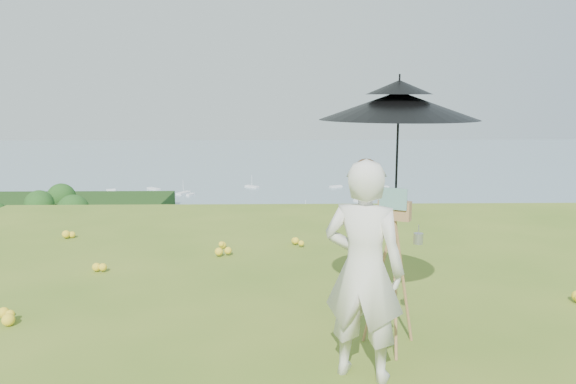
{
  "coord_description": "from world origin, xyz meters",
  "views": [
    {
      "loc": [
        -1.42,
        -4.53,
        2.24
      ],
      "look_at": [
        -1.26,
        2.7,
        0.99
      ],
      "focal_mm": 35.0,
      "sensor_mm": 36.0,
      "label": 1
    }
  ],
  "objects": [
    {
      "name": "ground",
      "position": [
        0.0,
        0.0,
        0.0
      ],
      "size": [
        14.0,
        14.0,
        0.0
      ],
      "primitive_type": "plane",
      "color": "#517421",
      "rests_on": "ground"
    },
    {
      "name": "shoreline_tier",
      "position": [
        0.0,
        75.0,
        -36.0
      ],
      "size": [
        170.0,
        28.0,
        8.0
      ],
      "primitive_type": "cube",
      "color": "gray",
      "rests_on": "bay_water"
    },
    {
      "name": "bay_water",
      "position": [
        0.0,
        240.0,
        -34.0
      ],
      "size": [
        700.0,
        700.0,
        0.0
      ],
      "primitive_type": "plane",
      "color": "slate",
      "rests_on": "ground"
    },
    {
      "name": "peninsula",
      "position": [
        -75.0,
        155.0,
        -29.0
      ],
      "size": [
        90.0,
        60.0,
        12.0
      ],
      "primitive_type": null,
      "color": "#17320D",
      "rests_on": "bay_water"
    },
    {
      "name": "slope_trees",
      "position": [
        0.0,
        35.0,
        -15.0
      ],
      "size": [
        110.0,
        50.0,
        6.0
      ],
      "primitive_type": null,
      "color": "#154717",
      "rests_on": "forest_slope"
    },
    {
      "name": "harbor_town",
      "position": [
        0.0,
        75.0,
        -29.5
      ],
      "size": [
        110.0,
        22.0,
        5.0
      ],
      "primitive_type": null,
      "color": "silver",
      "rests_on": "shoreline_tier"
    },
    {
      "name": "moored_boats",
      "position": [
        -12.5,
        161.0,
        -33.65
      ],
      "size": [
        140.0,
        140.0,
        0.7
      ],
      "primitive_type": null,
      "color": "white",
      "rests_on": "bay_water"
    },
    {
      "name": "wildflowers",
      "position": [
        0.0,
        0.25,
        0.06
      ],
      "size": [
        10.0,
        10.5,
        0.12
      ],
      "primitive_type": null,
      "color": "yellow",
      "rests_on": "ground"
    },
    {
      "name": "painter",
      "position": [
        -0.73,
        -0.3,
        0.88
      ],
      "size": [
        0.76,
        0.65,
        1.77
      ],
      "primitive_type": "imported",
      "rotation": [
        0.0,
        0.0,
        2.72
      ],
      "color": "beige",
      "rests_on": "ground"
    },
    {
      "name": "field_easel",
      "position": [
        -0.39,
        0.21,
        0.73
      ],
      "size": [
        0.75,
        0.75,
        1.46
      ],
      "primitive_type": null,
      "rotation": [
        0.0,
        0.0,
        -0.49
      ],
      "color": "#A98047",
      "rests_on": "ground"
    },
    {
      "name": "sun_umbrella",
      "position": [
        -0.38,
        0.24,
        1.81
      ],
      "size": [
        1.73,
        1.73,
        1.21
      ],
      "primitive_type": null,
      "rotation": [
        0.0,
        0.0,
        -0.35
      ],
      "color": "black",
      "rests_on": "field_easel"
    },
    {
      "name": "painter_cap",
      "position": [
        -0.73,
        -0.3,
        1.72
      ],
      "size": [
        0.27,
        0.29,
        0.1
      ],
      "primitive_type": null,
      "rotation": [
        0.0,
        0.0,
        -0.49
      ],
      "color": "pink",
      "rests_on": "painter"
    }
  ]
}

